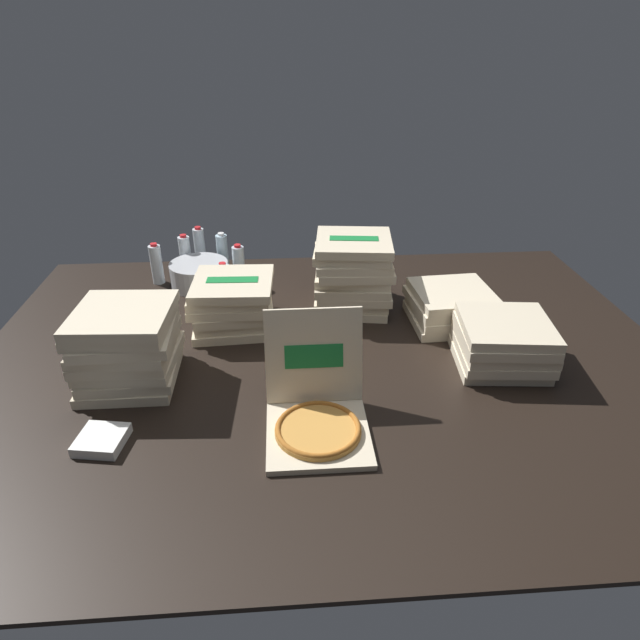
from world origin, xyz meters
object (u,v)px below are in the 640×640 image
(pizza_stack_right_far, at_px, (450,306))
(napkin_pile, at_px, (102,440))
(pizza_stack_left_near, at_px, (503,343))
(water_bottle_0, at_px, (185,255))
(open_pizza_box, at_px, (317,409))
(pizza_stack_center_far, at_px, (353,273))
(pizza_stack_left_far, at_px, (233,303))
(water_bottle_1, at_px, (223,253))
(water_bottle_3, at_px, (239,265))
(ice_bucket, at_px, (200,274))
(water_bottle_4, at_px, (157,264))
(water_bottle_2, at_px, (200,246))
(pizza_stack_center_near, at_px, (127,346))
(water_bottle_5, at_px, (224,285))

(pizza_stack_right_far, bearing_deg, napkin_pile, -151.56)
(pizza_stack_left_near, distance_m, water_bottle_0, 1.90)
(open_pizza_box, height_order, pizza_stack_center_far, open_pizza_box)
(pizza_stack_left_far, distance_m, water_bottle_0, 0.76)
(water_bottle_1, xyz_separation_m, water_bottle_3, (0.11, -0.20, 0.00))
(napkin_pile, bearing_deg, pizza_stack_left_near, 14.40)
(ice_bucket, relative_size, water_bottle_3, 1.37)
(pizza_stack_center_far, bearing_deg, napkin_pile, -135.39)
(pizza_stack_center_far, height_order, water_bottle_3, pizza_stack_center_far)
(pizza_stack_right_far, relative_size, napkin_pile, 2.57)
(water_bottle_0, bearing_deg, water_bottle_1, 3.61)
(pizza_stack_right_far, height_order, ice_bucket, pizza_stack_right_far)
(pizza_stack_left_far, xyz_separation_m, water_bottle_4, (-0.47, 0.55, -0.01))
(pizza_stack_left_near, relative_size, ice_bucket, 1.30)
(water_bottle_3, bearing_deg, napkin_pile, -107.43)
(open_pizza_box, distance_m, ice_bucket, 1.43)
(open_pizza_box, distance_m, water_bottle_2, 1.74)
(pizza_stack_center_far, relative_size, pizza_stack_center_near, 1.07)
(ice_bucket, bearing_deg, water_bottle_1, 59.37)
(pizza_stack_center_near, bearing_deg, ice_bucket, 79.62)
(pizza_stack_center_near, relative_size, water_bottle_2, 1.71)
(ice_bucket, distance_m, water_bottle_2, 0.33)
(open_pizza_box, height_order, water_bottle_0, open_pizza_box)
(pizza_stack_center_near, distance_m, pizza_stack_left_near, 1.61)
(water_bottle_2, bearing_deg, open_pizza_box, -69.07)
(open_pizza_box, relative_size, pizza_stack_left_near, 1.11)
(napkin_pile, bearing_deg, water_bottle_0, 86.48)
(open_pizza_box, xyz_separation_m, water_bottle_0, (-0.69, 1.49, 0.04))
(pizza_stack_right_far, xyz_separation_m, water_bottle_3, (-1.09, 0.53, 0.03))
(water_bottle_0, height_order, napkin_pile, water_bottle_0)
(open_pizza_box, bearing_deg, water_bottle_2, 110.93)
(open_pizza_box, xyz_separation_m, napkin_pile, (-0.79, -0.05, -0.06))
(water_bottle_3, bearing_deg, water_bottle_2, 129.06)
(water_bottle_2, distance_m, water_bottle_3, 0.41)
(open_pizza_box, bearing_deg, ice_bucket, 114.34)
(ice_bucket, bearing_deg, water_bottle_4, 167.93)
(water_bottle_4, bearing_deg, pizza_stack_left_near, -30.37)
(pizza_stack_left_near, bearing_deg, pizza_stack_center_near, -179.46)
(water_bottle_3, bearing_deg, water_bottle_4, 173.81)
(open_pizza_box, distance_m, pizza_stack_left_far, 0.88)
(open_pizza_box, relative_size, water_bottle_2, 1.97)
(pizza_stack_center_near, height_order, water_bottle_3, pizza_stack_center_near)
(pizza_stack_right_far, distance_m, water_bottle_5, 1.19)
(open_pizza_box, relative_size, water_bottle_0, 1.97)
(water_bottle_5, bearing_deg, open_pizza_box, -67.90)
(pizza_stack_right_far, distance_m, water_bottle_0, 1.59)
(water_bottle_0, distance_m, water_bottle_2, 0.15)
(pizza_stack_left_far, xyz_separation_m, pizza_stack_center_near, (-0.40, -0.45, 0.04))
(pizza_stack_center_near, height_order, napkin_pile, pizza_stack_center_near)
(open_pizza_box, xyz_separation_m, ice_bucket, (-0.59, 1.30, -0.01))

